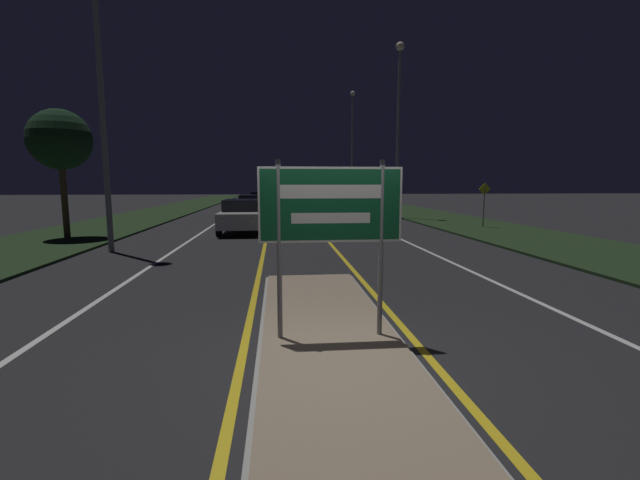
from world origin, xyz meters
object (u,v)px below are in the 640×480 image
object	(u,v)px
streetlight_left_near	(96,16)
car_receding_3	(336,196)
highway_sign	(331,213)
car_receding_0	(352,217)
car_receding_2	(350,199)
car_approaching_0	(242,215)
car_approaching_2	(259,199)
streetlight_right_near	(399,110)
streetlight_right_far	(352,139)
car_approaching_1	(251,204)
warning_sign	(484,200)
car_receding_1	(327,207)

from	to	relation	value
streetlight_left_near	car_receding_3	world-z (taller)	streetlight_left_near
highway_sign	car_receding_0	xyz separation A→B (m)	(2.57, 12.97, -1.12)
car_receding_2	car_approaching_0	size ratio (longest dim) A/B	0.94
streetlight_left_near	car_approaching_2	xyz separation A→B (m)	(3.65, 27.23, -6.59)
streetlight_right_near	car_receding_2	distance (m)	13.14
streetlight_right_near	car_approaching_2	distance (m)	18.93
streetlight_right_far	car_approaching_1	distance (m)	14.70
streetlight_left_near	car_approaching_0	xyz separation A→B (m)	(3.82, 5.31, -6.54)
highway_sign	car_receding_0	distance (m)	13.27
car_approaching_2	car_approaching_0	bearing A→B (deg)	-89.56
streetlight_left_near	car_approaching_0	size ratio (longest dim) A/B	2.45
car_receding_3	car_receding_0	bearing A→B (deg)	-96.31
streetlight_right_near	warning_sign	world-z (taller)	streetlight_right_near
car_approaching_0	streetlight_right_far	bearing A→B (deg)	67.64
car_approaching_1	car_approaching_2	xyz separation A→B (m)	(0.09, 10.62, 0.00)
car_receding_1	car_receding_2	world-z (taller)	car_receding_2
car_receding_0	car_approaching_1	xyz separation A→B (m)	(-5.20, 12.31, 0.01)
car_receding_0	car_approaching_0	world-z (taller)	car_approaching_0
streetlight_right_near	streetlight_right_far	xyz separation A→B (m)	(-0.26, 14.90, -0.31)
car_receding_2	car_receding_3	distance (m)	10.37
car_approaching_0	car_approaching_2	distance (m)	21.92
car_receding_0	car_approaching_2	size ratio (longest dim) A/B	0.99
car_receding_1	warning_sign	world-z (taller)	warning_sign
car_receding_1	car_receding_3	bearing A→B (deg)	80.82
car_receding_1	warning_sign	bearing A→B (deg)	-42.38
car_receding_1	car_approaching_2	xyz separation A→B (m)	(-4.88, 14.99, -0.01)
highway_sign	warning_sign	distance (m)	17.25
car_receding_3	car_approaching_2	world-z (taller)	car_approaching_2
streetlight_left_near	car_receding_1	distance (m)	16.30
highway_sign	car_receding_2	distance (m)	32.70
car_receding_0	car_receding_1	world-z (taller)	car_receding_1
car_receding_0	warning_sign	bearing A→B (deg)	12.16
car_receding_0	car_approaching_1	size ratio (longest dim) A/B	0.89
streetlight_right_far	car_receding_1	xyz separation A→B (m)	(-4.10, -14.48, -5.63)
car_receding_2	car_receding_3	world-z (taller)	car_receding_2
car_receding_0	car_approaching_1	world-z (taller)	car_approaching_1
car_receding_1	car_approaching_2	bearing A→B (deg)	108.02
streetlight_right_near	car_receding_2	xyz separation A→B (m)	(-0.97, 11.70, -5.90)
streetlight_right_near	warning_sign	size ratio (longest dim) A/B	4.90
car_receding_1	car_approaching_0	world-z (taller)	car_approaching_0
streetlight_right_far	car_approaching_1	xyz separation A→B (m)	(-9.06, -10.10, -5.65)
streetlight_left_near	warning_sign	size ratio (longest dim) A/B	5.03
streetlight_left_near	car_receding_0	size ratio (longest dim) A/B	2.55
car_approaching_1	car_approaching_2	distance (m)	10.62
car_receding_1	car_approaching_2	distance (m)	15.76
car_receding_3	car_approaching_0	world-z (taller)	car_approaching_0
streetlight_left_near	streetlight_right_far	world-z (taller)	streetlight_left_near
streetlight_right_near	highway_sign	bearing A→B (deg)	-108.10
highway_sign	car_approaching_2	distance (m)	36.00
car_receding_0	streetlight_right_far	bearing A→B (deg)	80.21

